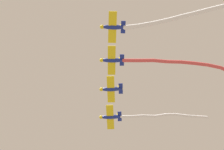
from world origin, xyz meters
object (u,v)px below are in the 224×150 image
Objects in this scene: airplane_left_wing at (111,89)px; airplane_right_wing at (112,60)px; airplane_slot at (113,27)px; airplane_lead at (110,117)px.

airplane_right_wing is at bearing 93.07° from airplane_left_wing.
airplane_right_wing is 0.99× the size of airplane_slot.
airplane_left_wing is 0.98× the size of airplane_right_wing.
airplane_right_wing is 7.68m from airplane_slot.
airplane_right_wing is at bearing 93.68° from airplane_lead.
airplane_right_wing is at bearing -90.19° from airplane_slot.
airplane_slot is (-8.92, -12.49, 0.00)m from airplane_left_wing.
airplane_right_wing is (-8.92, -12.48, 0.00)m from airplane_lead.
airplane_lead and airplane_right_wing have the same top height.
airplane_left_wing is at bearing -90.19° from airplane_slot.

